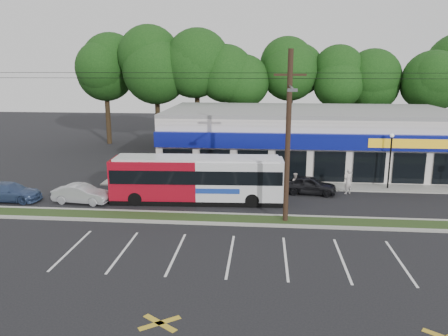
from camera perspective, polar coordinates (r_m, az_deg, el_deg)
ground at (r=25.55m, az=1.29°, el=-7.62°), size 120.00×120.00×0.00m
grass_strip at (r=26.46m, az=1.45°, el=-6.73°), size 40.00×1.60×0.12m
curb_south at (r=25.67m, az=1.32°, el=-7.36°), size 40.00×0.25×0.14m
curb_north at (r=27.26m, az=1.56°, el=-6.10°), size 40.00×0.25×0.14m
sidewalk at (r=34.22m, az=10.74°, el=-2.33°), size 32.00×2.20×0.10m
strip_mall at (r=40.44m, az=10.70°, el=3.84°), size 25.00×12.55×5.30m
utility_pole at (r=25.05m, az=8.00°, el=4.66°), size 50.00×2.77×10.00m
lamp_post at (r=34.55m, az=20.91°, el=1.64°), size 0.30×0.30×4.25m
tree_line at (r=49.88m, az=8.16°, el=12.34°), size 46.76×6.76×11.83m
metrobus at (r=29.61m, az=-3.50°, el=-1.34°), size 11.71×3.01×3.12m
car_dark at (r=32.23m, az=11.05°, el=-2.18°), size 4.04×2.04×1.32m
car_silver at (r=31.08m, az=-18.09°, el=-3.23°), size 3.97×1.71×1.27m
car_blue at (r=33.43m, az=-26.23°, el=-2.82°), size 4.41×1.83×1.27m
pedestrian_a at (r=32.81m, az=15.90°, el=-1.69°), size 0.81×0.75×1.87m
pedestrian_b at (r=32.00m, az=9.19°, el=-1.99°), size 0.80×0.64×1.57m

